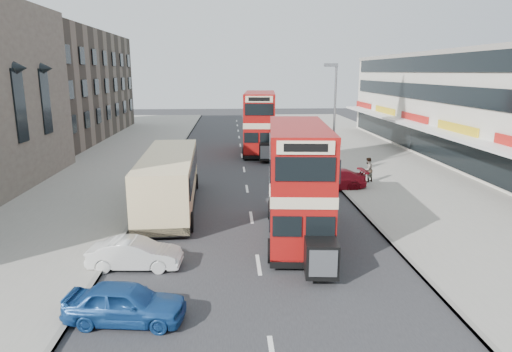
% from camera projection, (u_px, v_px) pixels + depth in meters
% --- Properties ---
extents(ground, '(160.00, 160.00, 0.00)m').
position_uv_depth(ground, '(262.00, 288.00, 16.06)').
color(ground, '#28282B').
rests_on(ground, ground).
extents(road_surface, '(12.00, 90.00, 0.01)m').
position_uv_depth(road_surface, '(244.00, 170.00, 35.51)').
color(road_surface, '#28282B').
rests_on(road_surface, ground).
extents(pavement_right, '(12.00, 90.00, 0.15)m').
position_uv_depth(pavement_right, '(393.00, 167.00, 36.17)').
color(pavement_right, gray).
rests_on(pavement_right, ground).
extents(pavement_left, '(12.00, 90.00, 0.15)m').
position_uv_depth(pavement_left, '(89.00, 171.00, 34.81)').
color(pavement_left, gray).
rests_on(pavement_left, ground).
extents(kerb_left, '(0.20, 90.00, 0.16)m').
position_uv_depth(kerb_left, '(166.00, 170.00, 35.14)').
color(kerb_left, gray).
rests_on(kerb_left, ground).
extents(kerb_right, '(0.20, 90.00, 0.16)m').
position_uv_depth(kerb_right, '(320.00, 168.00, 35.84)').
color(kerb_right, gray).
rests_on(kerb_right, ground).
extents(brick_terrace, '(14.00, 28.00, 12.00)m').
position_uv_depth(brick_terrace, '(43.00, 86.00, 50.41)').
color(brick_terrace, '#66594C').
rests_on(brick_terrace, ground).
extents(commercial_row, '(9.90, 46.20, 9.30)m').
position_uv_depth(commercial_row, '(482.00, 107.00, 37.52)').
color(commercial_row, beige).
rests_on(commercial_row, ground).
extents(street_lamp, '(1.00, 0.20, 8.12)m').
position_uv_depth(street_lamp, '(334.00, 110.00, 32.85)').
color(street_lamp, slate).
rests_on(street_lamp, ground).
extents(bus_main, '(3.22, 9.37, 5.06)m').
position_uv_depth(bus_main, '(298.00, 182.00, 20.46)').
color(bus_main, black).
rests_on(bus_main, ground).
extents(bus_second, '(3.44, 10.15, 5.49)m').
position_uv_depth(bus_second, '(260.00, 122.00, 42.25)').
color(bus_second, black).
rests_on(bus_second, ground).
extents(coach, '(3.20, 10.93, 2.87)m').
position_uv_depth(coach, '(169.00, 179.00, 25.23)').
color(coach, black).
rests_on(coach, ground).
extents(car_left_near, '(3.85, 1.92, 1.26)m').
position_uv_depth(car_left_near, '(125.00, 303.00, 13.78)').
color(car_left_near, '#19478E').
rests_on(car_left_near, ground).
extents(car_left_front, '(3.67, 1.49, 1.18)m').
position_uv_depth(car_left_front, '(135.00, 254.00, 17.59)').
color(car_left_front, silver).
rests_on(car_left_front, ground).
extents(car_right_a, '(4.65, 2.03, 1.33)m').
position_uv_depth(car_right_a, '(331.00, 179.00, 29.39)').
color(car_right_a, maroon).
rests_on(car_right_a, ground).
extents(car_right_b, '(4.64, 2.38, 1.25)m').
position_uv_depth(car_right_b, '(306.00, 157.00, 37.22)').
color(car_right_b, orange).
rests_on(car_right_b, ground).
extents(car_right_c, '(4.50, 1.92, 1.52)m').
position_uv_depth(car_right_c, '(296.00, 141.00, 45.14)').
color(car_right_c, '#61AFC2').
rests_on(car_right_c, ground).
extents(pedestrian_near, '(0.76, 0.71, 1.72)m').
position_uv_depth(pedestrian_near, '(368.00, 170.00, 30.74)').
color(pedestrian_near, gray).
rests_on(pedestrian_near, pavement_right).
extents(cyclist, '(0.67, 1.85, 2.15)m').
position_uv_depth(cyclist, '(292.00, 155.00, 37.81)').
color(cyclist, gray).
rests_on(cyclist, ground).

